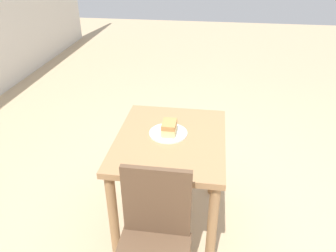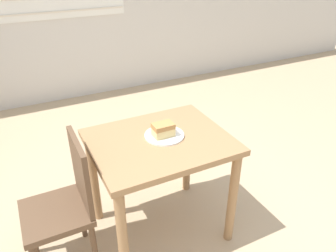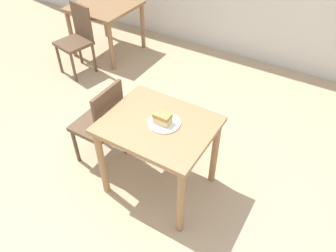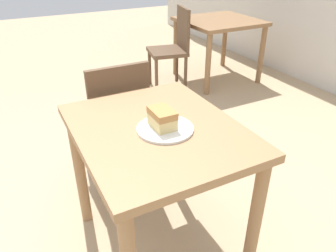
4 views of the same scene
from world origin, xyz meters
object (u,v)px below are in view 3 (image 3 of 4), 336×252
at_px(plate, 164,123).
at_px(cake_slice, 163,118).
at_px(dining_table_far, 105,12).
at_px(chair_near_window, 102,123).
at_px(chair_far_corner, 77,38).
at_px(dining_table_near, 159,136).

relative_size(plate, cake_slice, 1.93).
xyz_separation_m(dining_table_far, chair_near_window, (1.37, -1.74, -0.12)).
distance_m(chair_far_corner, plate, 2.32).
bearing_deg(chair_far_corner, dining_table_near, -18.32).
bearing_deg(plate, dining_table_far, 139.51).
bearing_deg(dining_table_far, chair_far_corner, -88.91).
bearing_deg(chair_near_window, dining_table_far, -141.94).
relative_size(dining_table_near, cake_slice, 6.59).
xyz_separation_m(chair_near_window, cake_slice, (0.65, 0.01, 0.33)).
relative_size(chair_near_window, chair_far_corner, 1.00).
relative_size(dining_table_near, chair_near_window, 0.97).
xyz_separation_m(dining_table_near, plate, (0.04, 0.02, 0.14)).
xyz_separation_m(dining_table_near, chair_far_corner, (-1.97, 1.14, -0.14)).
relative_size(chair_near_window, cake_slice, 6.77).
bearing_deg(dining_table_near, dining_table_far, 138.58).
bearing_deg(dining_table_near, chair_far_corner, 149.90).
height_order(dining_table_near, chair_near_window, chair_near_window).
distance_m(dining_table_far, chair_far_corner, 0.62).
distance_m(chair_far_corner, cake_slice, 2.33).
relative_size(chair_far_corner, plate, 3.51).
bearing_deg(chair_near_window, chair_far_corner, -130.03).
height_order(chair_far_corner, cake_slice, chair_far_corner).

